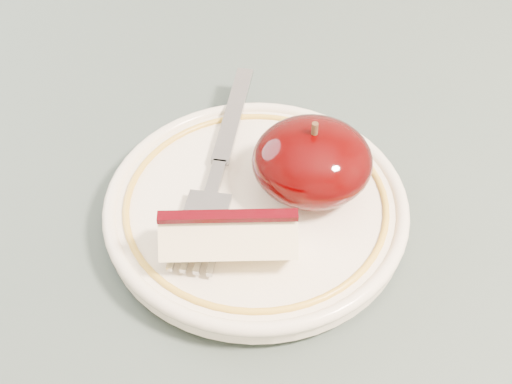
{
  "coord_description": "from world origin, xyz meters",
  "views": [
    {
      "loc": [
        0.01,
        -0.31,
        1.1
      ],
      "look_at": [
        0.0,
        -0.0,
        0.78
      ],
      "focal_mm": 50.0,
      "sensor_mm": 36.0,
      "label": 1
    }
  ],
  "objects_px": {
    "table": "(252,293)",
    "fork": "(219,164)",
    "apple_half": "(312,161)",
    "plate": "(256,207)"
  },
  "relations": [
    {
      "from": "table",
      "to": "fork",
      "type": "bearing_deg",
      "value": 131.27
    },
    {
      "from": "table",
      "to": "apple_half",
      "type": "height_order",
      "value": "apple_half"
    },
    {
      "from": "plate",
      "to": "fork",
      "type": "relative_size",
      "value": 1.01
    },
    {
      "from": "table",
      "to": "fork",
      "type": "distance_m",
      "value": 0.12
    },
    {
      "from": "plate",
      "to": "table",
      "type": "bearing_deg",
      "value": 126.43
    },
    {
      "from": "apple_half",
      "to": "plate",
      "type": "bearing_deg",
      "value": -157.06
    },
    {
      "from": "table",
      "to": "plate",
      "type": "relative_size",
      "value": 4.65
    },
    {
      "from": "plate",
      "to": "apple_half",
      "type": "bearing_deg",
      "value": 22.94
    },
    {
      "from": "fork",
      "to": "table",
      "type": "bearing_deg",
      "value": -131.17
    },
    {
      "from": "plate",
      "to": "apple_half",
      "type": "xyz_separation_m",
      "value": [
        0.03,
        0.01,
        0.03
      ]
    }
  ]
}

